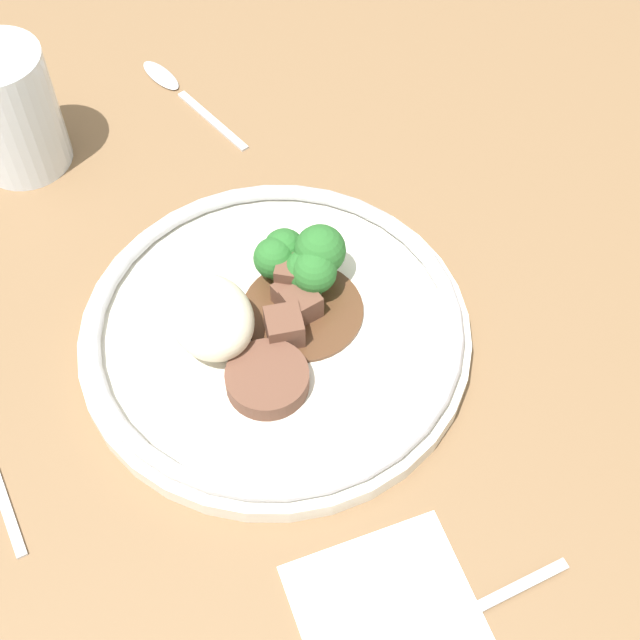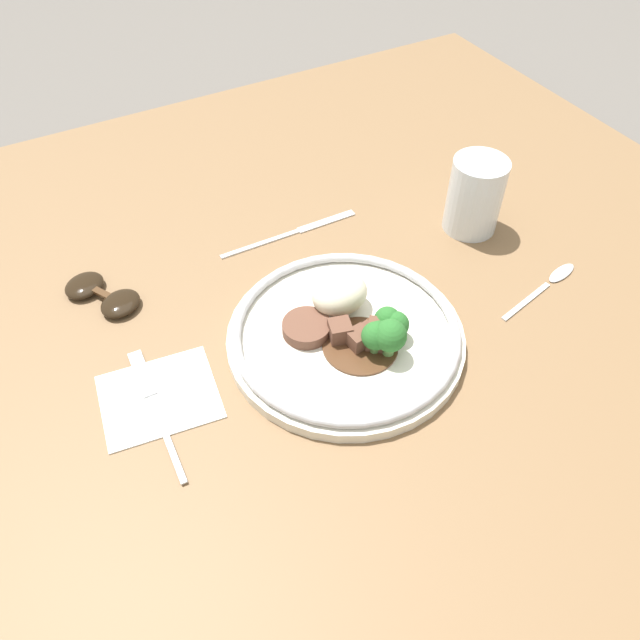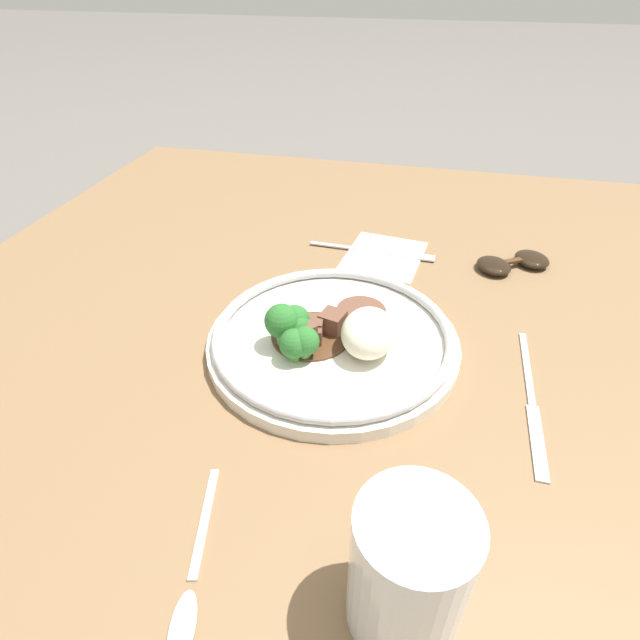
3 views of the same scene
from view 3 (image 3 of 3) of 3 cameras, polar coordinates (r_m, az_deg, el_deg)
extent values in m
plane|color=#5B5651|center=(0.58, 5.74, -7.09)|extent=(8.00, 8.00, 0.00)
cube|color=brown|center=(0.57, 5.84, -5.93)|extent=(1.30, 1.22, 0.03)
cube|color=white|center=(0.76, 7.30, 7.25)|extent=(0.14, 0.12, 0.00)
cylinder|color=silver|center=(0.57, 1.49, -2.51)|extent=(0.29, 0.29, 0.01)
torus|color=#B2B2B7|center=(0.57, 1.51, -1.46)|extent=(0.27, 0.27, 0.01)
ellipsoid|color=beige|center=(0.54, 5.59, -1.39)|extent=(0.07, 0.06, 0.05)
cylinder|color=brown|center=(0.59, 4.70, 0.62)|extent=(0.06, 0.06, 0.02)
cylinder|color=#51331E|center=(0.57, -1.07, -1.76)|extent=(0.09, 0.09, 0.00)
cube|color=brown|center=(0.56, -0.85, -0.83)|extent=(0.03, 0.03, 0.02)
cube|color=brown|center=(0.54, -2.57, -1.82)|extent=(0.04, 0.04, 0.03)
cube|color=brown|center=(0.57, 1.44, -0.28)|extent=(0.03, 0.03, 0.03)
cube|color=brown|center=(0.56, -0.79, -1.44)|extent=(0.03, 0.03, 0.02)
cube|color=brown|center=(0.55, -2.09, -2.18)|extent=(0.03, 0.03, 0.02)
cylinder|color=#568442|center=(0.56, -2.75, -1.48)|extent=(0.01, 0.01, 0.02)
sphere|color=#286628|center=(0.55, -2.81, 0.19)|extent=(0.03, 0.03, 0.03)
cylinder|color=#568442|center=(0.54, -2.93, -4.12)|extent=(0.01, 0.01, 0.01)
sphere|color=#286628|center=(0.52, -2.99, -2.70)|extent=(0.03, 0.03, 0.03)
cylinder|color=#568442|center=(0.54, -1.73, -3.91)|extent=(0.01, 0.01, 0.01)
sphere|color=#286628|center=(0.53, -1.76, -2.45)|extent=(0.03, 0.03, 0.03)
cylinder|color=#568442|center=(0.55, -4.27, -2.09)|extent=(0.01, 0.01, 0.02)
sphere|color=#286628|center=(0.54, -4.39, -0.11)|extent=(0.04, 0.04, 0.04)
cylinder|color=#568442|center=(0.56, -2.67, -2.26)|extent=(0.01, 0.01, 0.01)
sphere|color=#286628|center=(0.54, -2.72, -0.78)|extent=(0.03, 0.03, 0.03)
cylinder|color=orange|center=(0.36, 10.00, -27.03)|extent=(0.07, 0.07, 0.09)
cylinder|color=silver|center=(0.36, 10.17, -26.35)|extent=(0.08, 0.08, 0.11)
cube|color=silver|center=(0.77, 3.13, 8.28)|extent=(0.01, 0.12, 0.00)
cube|color=silver|center=(0.76, 10.35, 7.24)|extent=(0.02, 0.07, 0.00)
cube|color=silver|center=(0.59, 22.58, -5.11)|extent=(0.13, 0.01, 0.00)
cube|color=silver|center=(0.52, 23.56, -12.59)|extent=(0.09, 0.01, 0.00)
cube|color=silver|center=(0.44, -13.04, -21.40)|extent=(0.10, 0.03, 0.00)
ellipsoid|color=silver|center=(0.40, -15.50, -30.87)|extent=(0.05, 0.03, 0.01)
ellipsoid|color=black|center=(0.76, 19.24, 5.89)|extent=(0.07, 0.07, 0.02)
ellipsoid|color=black|center=(0.79, 23.06, 6.41)|extent=(0.07, 0.07, 0.02)
cube|color=#472D19|center=(0.77, 21.23, 6.31)|extent=(0.02, 0.03, 0.00)
camera|label=1|loc=(0.80, 25.20, 47.27)|focal=50.00mm
camera|label=2|loc=(0.89, -32.46, 46.04)|focal=35.00mm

